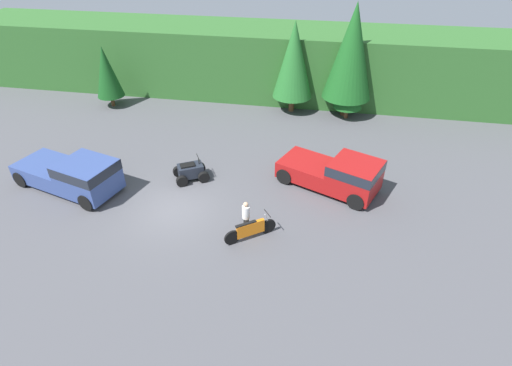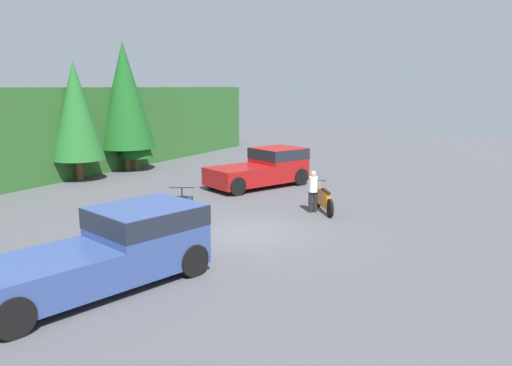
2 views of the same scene
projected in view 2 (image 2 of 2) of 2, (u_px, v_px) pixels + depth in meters
The scene contains 9 objects.
ground_plane at pixel (246, 233), 16.99m from camera, with size 80.00×80.00×0.00m, color #4C4C51.
tree_mid_left at pixel (76, 111), 25.92m from camera, with size 2.74×2.74×6.24m.
tree_mid_right at pixel (125, 96), 28.99m from camera, with size 3.29×3.29×7.48m.
tree_right at pixel (135, 127), 29.25m from camera, with size 1.94×1.94×4.40m.
pickup_truck_red at pixel (265, 166), 24.98m from camera, with size 5.56×4.04×1.86m.
pickup_truck_second at pixel (114, 246), 12.48m from camera, with size 6.08×3.67×1.86m.
dirt_bike at pixel (324, 200), 19.84m from camera, with size 2.04×1.52×1.13m.
quad_atv at pixel (181, 210), 18.22m from camera, with size 2.15×1.94×1.24m.
rider_person at pixel (313, 190), 19.69m from camera, with size 0.48×0.48×1.66m.
Camera 2 is at (-14.24, -8.04, 4.92)m, focal length 35.00 mm.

